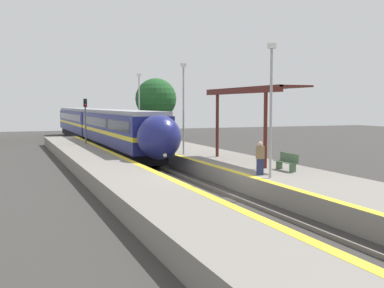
{
  "coord_description": "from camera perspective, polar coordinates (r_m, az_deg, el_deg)",
  "views": [
    {
      "loc": [
        -8.82,
        -20.42,
        4.23
      ],
      "look_at": [
        0.59,
        3.67,
        2.11
      ],
      "focal_mm": 45.0,
      "sensor_mm": 36.0,
      "label": 1
    }
  ],
  "objects": [
    {
      "name": "station_canopy",
      "position": [
        28.51,
        6.62,
        5.97
      ],
      "size": [
        2.02,
        9.14,
        4.35
      ],
      "color": "#511E19",
      "rests_on": "platform_right"
    },
    {
      "name": "rail_left",
      "position": [
        22.36,
        0.3,
        -6.02
      ],
      "size": [
        0.08,
        90.0,
        0.15
      ],
      "primitive_type": "cube",
      "color": "slate",
      "rests_on": "ground_plane"
    },
    {
      "name": "lamppost_far",
      "position": [
        43.37,
        -6.28,
        4.79
      ],
      "size": [
        0.36,
        0.2,
        6.11
      ],
      "color": "#9E9EA3",
      "rests_on": "platform_right"
    },
    {
      "name": "lamppost_near",
      "position": [
        22.12,
        9.35,
        4.88
      ],
      "size": [
        0.36,
        0.2,
        6.11
      ],
      "color": "#9E9EA3",
      "rests_on": "platform_right"
    },
    {
      "name": "platform_left",
      "position": [
        21.48,
        -6.23,
        -5.51
      ],
      "size": [
        3.32,
        64.0,
        0.88
      ],
      "color": "gray",
      "rests_on": "ground_plane"
    },
    {
      "name": "train",
      "position": [
        49.6,
        -11.08,
        2.22
      ],
      "size": [
        2.82,
        44.22,
        3.78
      ],
      "color": "black",
      "rests_on": "ground_plane"
    },
    {
      "name": "platform_right",
      "position": [
        24.42,
        10.76,
        -4.33
      ],
      "size": [
        4.72,
        64.0,
        0.88
      ],
      "color": "gray",
      "rests_on": "ground_plane"
    },
    {
      "name": "person_waiting",
      "position": [
        23.1,
        8.08,
        -1.63
      ],
      "size": [
        0.36,
        0.22,
        1.61
      ],
      "color": "navy",
      "rests_on": "platform_right"
    },
    {
      "name": "platform_bench",
      "position": [
        24.99,
        11.22,
        -2.02
      ],
      "size": [
        0.44,
        1.68,
        0.89
      ],
      "color": "#4C6B4C",
      "rests_on": "platform_right"
    },
    {
      "name": "background_tree_right",
      "position": [
        62.46,
        -4.3,
        5.36
      ],
      "size": [
        5.3,
        5.3,
        7.64
      ],
      "color": "brown",
      "rests_on": "ground_plane"
    },
    {
      "name": "railway_signal",
      "position": [
        42.32,
        -12.5,
        2.74
      ],
      "size": [
        0.28,
        0.28,
        4.74
      ],
      "color": "#59595E",
      "rests_on": "ground_plane"
    },
    {
      "name": "ground_plane",
      "position": [
        22.64,
        2.0,
        -6.08
      ],
      "size": [
        120.0,
        120.0,
        0.0
      ],
      "primitive_type": "plane",
      "color": "#383533"
    },
    {
      "name": "rail_right",
      "position": [
        22.92,
        3.67,
        -5.76
      ],
      "size": [
        0.08,
        90.0,
        0.15
      ],
      "primitive_type": "cube",
      "color": "slate",
      "rests_on": "ground_plane"
    },
    {
      "name": "lamppost_mid",
      "position": [
        32.47,
        -1.02,
        4.86
      ],
      "size": [
        0.36,
        0.2,
        6.11
      ],
      "color": "#9E9EA3",
      "rests_on": "platform_right"
    }
  ]
}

